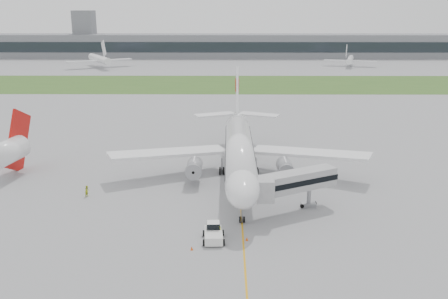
{
  "coord_description": "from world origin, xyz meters",
  "views": [
    {
      "loc": [
        -2.18,
        -82.08,
        30.38
      ],
      "look_at": [
        -2.74,
        2.0,
        6.2
      ],
      "focal_mm": 40.0,
      "sensor_mm": 36.0,
      "label": 1
    }
  ],
  "objects_px": {
    "pushback_tug": "(213,233)",
    "ground_crew_near": "(219,232)",
    "neighbor_aircraft": "(8,151)",
    "airliner": "(239,148)",
    "jet_bridge": "(292,182)"
  },
  "relations": [
    {
      "from": "pushback_tug",
      "to": "airliner",
      "type": "bearing_deg",
      "value": 78.36
    },
    {
      "from": "ground_crew_near",
      "to": "neighbor_aircraft",
      "type": "height_order",
      "value": "neighbor_aircraft"
    },
    {
      "from": "airliner",
      "to": "neighbor_aircraft",
      "type": "xyz_separation_m",
      "value": [
        -42.26,
        0.08,
        -0.68
      ]
    },
    {
      "from": "neighbor_aircraft",
      "to": "airliner",
      "type": "bearing_deg",
      "value": 9.52
    },
    {
      "from": "airliner",
      "to": "jet_bridge",
      "type": "bearing_deg",
      "value": -64.63
    },
    {
      "from": "pushback_tug",
      "to": "ground_crew_near",
      "type": "height_order",
      "value": "pushback_tug"
    },
    {
      "from": "airliner",
      "to": "pushback_tug",
      "type": "distance_m",
      "value": 26.21
    },
    {
      "from": "neighbor_aircraft",
      "to": "ground_crew_near",
      "type": "bearing_deg",
      "value": -23.24
    },
    {
      "from": "airliner",
      "to": "jet_bridge",
      "type": "relative_size",
      "value": 4.05
    },
    {
      "from": "jet_bridge",
      "to": "neighbor_aircraft",
      "type": "height_order",
      "value": "neighbor_aircraft"
    },
    {
      "from": "pushback_tug",
      "to": "ground_crew_near",
      "type": "distance_m",
      "value": 0.86
    },
    {
      "from": "airliner",
      "to": "neighbor_aircraft",
      "type": "distance_m",
      "value": 42.27
    },
    {
      "from": "airliner",
      "to": "jet_bridge",
      "type": "height_order",
      "value": "airliner"
    },
    {
      "from": "pushback_tug",
      "to": "neighbor_aircraft",
      "type": "xyz_separation_m",
      "value": [
        -38.25,
        25.56,
        3.97
      ]
    },
    {
      "from": "jet_bridge",
      "to": "ground_crew_near",
      "type": "xyz_separation_m",
      "value": [
        -10.88,
        -9.01,
        -3.94
      ]
    }
  ]
}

